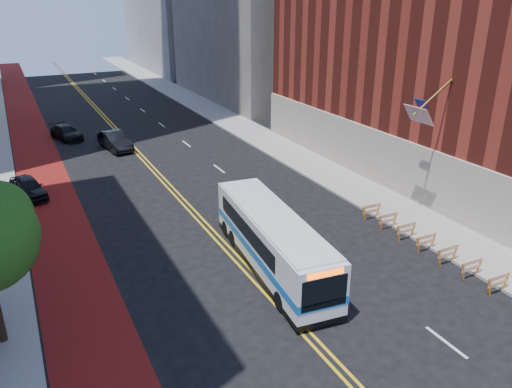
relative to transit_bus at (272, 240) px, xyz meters
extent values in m
plane|color=black|center=(-1.27, -6.48, -1.57)|extent=(160.00, 160.00, 0.00)
cube|color=gray|center=(10.73, 23.52, -1.50)|extent=(4.00, 140.00, 0.15)
cube|color=#5F150D|center=(-9.37, 23.52, -1.57)|extent=(3.60, 140.00, 0.01)
cube|color=gold|center=(-1.45, 23.52, -1.57)|extent=(0.14, 140.00, 0.01)
cube|color=gold|center=(-1.09, 23.52, -1.57)|extent=(0.14, 140.00, 0.01)
cube|color=silver|center=(3.53, -8.48, -1.57)|extent=(0.14, 2.20, 0.01)
cube|color=silver|center=(3.53, -0.48, -1.57)|extent=(0.14, 2.20, 0.01)
cube|color=silver|center=(3.53, 7.52, -1.57)|extent=(0.14, 2.20, 0.01)
cube|color=silver|center=(3.53, 15.52, -1.57)|extent=(0.14, 2.20, 0.01)
cube|color=silver|center=(3.53, 23.52, -1.57)|extent=(0.14, 2.20, 0.01)
cube|color=silver|center=(3.53, 31.52, -1.57)|extent=(0.14, 2.20, 0.01)
cube|color=silver|center=(3.53, 39.52, -1.57)|extent=(0.14, 2.20, 0.01)
cube|color=silver|center=(3.53, 47.52, -1.57)|extent=(0.14, 2.20, 0.01)
cube|color=silver|center=(3.53, 55.52, -1.57)|extent=(0.14, 2.20, 0.01)
cube|color=silver|center=(3.53, 63.52, -1.57)|extent=(0.14, 2.20, 0.01)
cube|color=silver|center=(3.53, 71.52, -1.57)|extent=(0.14, 2.20, 0.01)
cube|color=silver|center=(3.53, 79.52, -1.57)|extent=(0.14, 2.20, 0.01)
cube|color=maroon|center=(20.73, 5.52, 9.43)|extent=(16.00, 36.00, 22.00)
cube|color=#9E9384|center=(12.78, 5.52, 0.43)|extent=(0.50, 36.00, 4.00)
cube|color=black|center=(12.88, -0.48, -0.47)|extent=(0.35, 2.80, 2.20)
cube|color=black|center=(12.88, 6.52, -0.47)|extent=(0.35, 2.80, 2.20)
cube|color=black|center=(12.88, 13.52, -0.47)|extent=(0.35, 2.80, 2.20)
cube|color=#A57F33|center=(12.78, 1.52, 6.93)|extent=(0.25, 0.25, 0.25)
cylinder|color=#A57F33|center=(11.43, 1.52, 6.03)|extent=(2.85, 0.12, 2.05)
cube|color=#B21419|center=(10.43, 1.52, 5.03)|extent=(0.75, 1.90, 1.05)
cube|color=navy|center=(10.98, 1.97, 5.58)|extent=(0.39, 0.85, 0.52)
cube|color=orange|center=(7.78, -6.93, -1.07)|extent=(0.32, 0.06, 0.99)
cube|color=orange|center=(8.88, -6.93, -1.07)|extent=(0.32, 0.06, 0.99)
cube|color=orange|center=(8.33, -6.93, -0.67)|extent=(1.25, 0.05, 0.22)
cube|color=orange|center=(8.33, -6.93, -1.02)|extent=(1.25, 0.05, 0.18)
cube|color=orange|center=(7.78, -5.38, -1.07)|extent=(0.32, 0.06, 0.99)
cube|color=orange|center=(8.88, -5.38, -1.07)|extent=(0.32, 0.06, 0.99)
cube|color=orange|center=(8.33, -5.38, -0.67)|extent=(1.25, 0.05, 0.22)
cube|color=orange|center=(8.33, -5.38, -1.02)|extent=(1.25, 0.05, 0.18)
cube|color=orange|center=(7.78, -3.83, -1.07)|extent=(0.32, 0.06, 0.99)
cube|color=orange|center=(8.88, -3.83, -1.07)|extent=(0.32, 0.06, 0.99)
cube|color=orange|center=(8.33, -3.83, -0.67)|extent=(1.25, 0.05, 0.22)
cube|color=orange|center=(8.33, -3.83, -1.02)|extent=(1.25, 0.05, 0.18)
cube|color=orange|center=(7.78, -2.28, -1.07)|extent=(0.32, 0.06, 0.99)
cube|color=orange|center=(8.88, -2.28, -1.07)|extent=(0.32, 0.06, 0.99)
cube|color=orange|center=(8.33, -2.28, -0.67)|extent=(1.25, 0.05, 0.22)
cube|color=orange|center=(8.33, -2.28, -1.02)|extent=(1.25, 0.05, 0.18)
cube|color=orange|center=(7.78, -0.73, -1.07)|extent=(0.32, 0.06, 0.99)
cube|color=orange|center=(8.88, -0.73, -1.07)|extent=(0.32, 0.06, 0.99)
cube|color=orange|center=(8.33, -0.73, -0.67)|extent=(1.25, 0.05, 0.22)
cube|color=orange|center=(8.33, -0.73, -1.02)|extent=(1.25, 0.05, 0.18)
cube|color=orange|center=(7.78, 0.82, -1.07)|extent=(0.32, 0.06, 0.99)
cube|color=orange|center=(8.88, 0.82, -1.07)|extent=(0.32, 0.06, 0.99)
cube|color=orange|center=(8.33, 0.82, -0.67)|extent=(1.25, 0.05, 0.22)
cube|color=orange|center=(8.33, 0.82, -1.02)|extent=(1.25, 0.05, 0.18)
cube|color=orange|center=(7.78, 2.37, -1.07)|extent=(0.32, 0.06, 0.99)
cube|color=orange|center=(8.88, 2.37, -1.07)|extent=(0.32, 0.06, 0.99)
cube|color=orange|center=(8.33, 2.37, -0.67)|extent=(1.25, 0.05, 0.22)
cube|color=orange|center=(8.33, 2.37, -1.02)|extent=(1.25, 0.05, 0.18)
cube|color=silver|center=(-0.01, -0.12, 0.04)|extent=(3.43, 11.11, 2.59)
cube|color=#145CB0|center=(-0.01, -0.12, -0.34)|extent=(3.47, 11.15, 0.41)
cube|color=black|center=(0.06, 0.61, 0.48)|extent=(3.15, 7.85, 0.86)
cube|color=black|center=(-0.55, -5.53, 0.25)|extent=(2.08, 0.30, 1.46)
cube|color=black|center=(0.52, 5.29, 0.43)|extent=(1.89, 0.28, 0.91)
cube|color=#FF5905|center=(-0.55, -5.54, 1.16)|extent=(1.66, 0.24, 0.27)
cube|color=silver|center=(-0.01, -0.12, 1.39)|extent=(3.26, 10.55, 0.11)
cube|color=black|center=(-0.01, -0.12, -1.25)|extent=(3.46, 11.14, 0.27)
cylinder|color=black|center=(-1.42, -3.49, -1.12)|extent=(0.36, 0.93, 0.91)
cylinder|color=black|center=(0.71, -3.70, -1.12)|extent=(0.36, 0.93, 0.91)
cylinder|color=black|center=(-0.78, 3.03, -1.12)|extent=(0.36, 0.93, 0.91)
cylinder|color=black|center=(1.36, 2.82, -1.12)|extent=(0.36, 0.93, 0.91)
cylinder|color=black|center=(-0.65, 4.34, -1.12)|extent=(0.36, 0.93, 0.91)
cylinder|color=black|center=(1.49, 4.13, -1.12)|extent=(0.36, 0.93, 0.91)
imported|color=black|center=(-10.57, 15.86, -0.86)|extent=(2.59, 4.48, 1.43)
imported|color=black|center=(-2.77, 24.67, -0.77)|extent=(2.45, 5.08, 1.61)
imported|color=black|center=(-6.29, 30.17, -0.92)|extent=(3.07, 4.84, 1.31)
camera|label=1|loc=(-10.79, -19.80, 11.66)|focal=35.00mm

